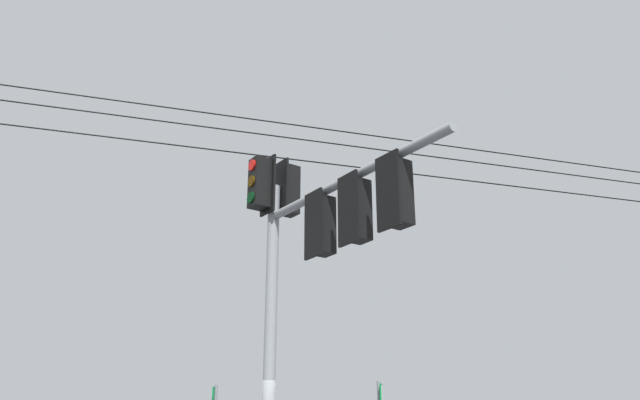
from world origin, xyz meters
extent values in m
cylinder|color=gray|center=(-0.33, -0.36, 2.89)|extent=(0.20, 0.20, 5.79)
cylinder|color=gray|center=(-1.78, -1.87, 5.23)|extent=(2.99, 3.13, 0.14)
cube|color=black|center=(-0.11, -0.57, 5.78)|extent=(0.42, 0.42, 0.90)
cube|color=black|center=(-0.23, -0.45, 5.78)|extent=(0.33, 0.35, 1.04)
cylinder|color=red|center=(0.01, -0.68, 6.08)|extent=(0.16, 0.17, 0.20)
cylinder|color=#3C2703|center=(0.01, -0.68, 5.78)|extent=(0.16, 0.17, 0.20)
cylinder|color=black|center=(0.01, -0.68, 5.48)|extent=(0.16, 0.17, 0.20)
cube|color=black|center=(-0.55, -0.15, 5.78)|extent=(0.42, 0.42, 0.90)
cube|color=black|center=(-0.42, -0.27, 5.78)|extent=(0.33, 0.35, 1.04)
cylinder|color=red|center=(-0.67, -0.04, 6.08)|extent=(0.16, 0.17, 0.20)
cylinder|color=#3C2703|center=(-0.67, -0.04, 5.78)|extent=(0.16, 0.17, 0.20)
cylinder|color=black|center=(-0.67, -0.04, 5.48)|extent=(0.16, 0.17, 0.20)
cube|color=black|center=(-1.33, -1.40, 4.68)|extent=(0.42, 0.42, 0.90)
cube|color=black|center=(-1.45, -1.28, 4.68)|extent=(0.34, 0.34, 1.04)
cylinder|color=red|center=(-1.21, -1.52, 4.98)|extent=(0.16, 0.16, 0.20)
cylinder|color=#3C2703|center=(-1.21, -1.52, 4.68)|extent=(0.16, 0.16, 0.20)
cylinder|color=black|center=(-1.21, -1.52, 4.38)|extent=(0.16, 0.16, 0.20)
cube|color=black|center=(-1.91, -2.02, 4.68)|extent=(0.42, 0.42, 0.90)
cube|color=black|center=(-2.03, -1.90, 4.68)|extent=(0.34, 0.34, 1.04)
cylinder|color=red|center=(-1.80, -2.13, 4.98)|extent=(0.16, 0.16, 0.20)
cylinder|color=#3C2703|center=(-1.80, -2.13, 4.68)|extent=(0.16, 0.16, 0.20)
cylinder|color=black|center=(-1.80, -2.13, 4.38)|extent=(0.16, 0.16, 0.20)
cube|color=black|center=(-2.50, -2.63, 4.68)|extent=(0.42, 0.42, 0.90)
cube|color=black|center=(-2.62, -2.51, 4.68)|extent=(0.33, 0.35, 1.04)
cylinder|color=red|center=(-2.38, -2.74, 4.98)|extent=(0.16, 0.17, 0.20)
cylinder|color=#3C2703|center=(-2.38, -2.74, 4.68)|extent=(0.16, 0.17, 0.20)
cylinder|color=black|center=(-2.38, -2.74, 4.38)|extent=(0.16, 0.17, 0.20)
cube|color=#0C7238|center=(1.43, -1.95, 2.39)|extent=(0.30, 0.04, 0.34)
cube|color=white|center=(1.43, -1.96, 2.39)|extent=(0.24, 0.02, 0.28)
cube|color=#0C7238|center=(3.09, 1.77, 2.46)|extent=(0.30, 0.08, 0.41)
cube|color=white|center=(3.09, 1.79, 2.46)|extent=(0.24, 0.05, 0.35)
cylinder|color=black|center=(-0.96, 0.83, 6.34)|extent=(13.98, 26.10, 0.17)
cylinder|color=black|center=(-0.96, 0.83, 6.76)|extent=(13.98, 26.10, 0.17)
cylinder|color=black|center=(-0.96, 0.83, 7.04)|extent=(13.98, 26.10, 0.17)
camera|label=1|loc=(-10.44, -3.10, 1.64)|focal=36.03mm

